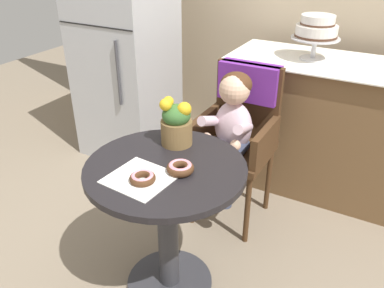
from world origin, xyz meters
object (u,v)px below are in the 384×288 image
at_px(donut_mid, 180,168).
at_px(flower_vase, 177,122).
at_px(tiered_cake_stand, 317,30).
at_px(cafe_table, 167,205).
at_px(refrigerator, 125,47).
at_px(seated_child, 231,124).
at_px(donut_front, 143,178).
at_px(wicker_chair, 241,119).

xyz_separation_m(donut_mid, flower_vase, (-0.15, 0.22, 0.09)).
xyz_separation_m(flower_vase, tiered_cake_stand, (0.35, 1.10, 0.25)).
height_order(cafe_table, refrigerator, refrigerator).
xyz_separation_m(seated_child, flower_vase, (-0.10, -0.41, 0.16)).
bearing_deg(cafe_table, flower_vase, 106.96).
bearing_deg(seated_child, cafe_table, -94.05).
xyz_separation_m(seated_child, donut_front, (-0.06, -0.76, 0.06)).
bearing_deg(cafe_table, donut_front, -95.77).
relative_size(wicker_chair, seated_child, 1.31).
bearing_deg(donut_front, refrigerator, 129.63).
distance_m(seated_child, donut_front, 0.76).
bearing_deg(seated_child, donut_mid, -86.30).
height_order(cafe_table, tiered_cake_stand, tiered_cake_stand).
height_order(wicker_chair, flower_vase, flower_vase).
distance_m(wicker_chair, donut_front, 0.92).
xyz_separation_m(cafe_table, donut_mid, (0.08, -0.01, 0.23)).
height_order(cafe_table, wicker_chair, wicker_chair).
bearing_deg(wicker_chair, donut_front, -95.79).
xyz_separation_m(tiered_cake_stand, refrigerator, (-1.34, -0.20, -0.23)).
height_order(seated_child, donut_mid, seated_child).
xyz_separation_m(cafe_table, donut_front, (-0.02, -0.15, 0.23)).
bearing_deg(tiered_cake_stand, flower_vase, -107.80).
bearing_deg(donut_front, seated_child, 85.61).
height_order(cafe_table, donut_mid, donut_mid).
bearing_deg(cafe_table, wicker_chair, 86.78).
bearing_deg(donut_mid, flower_vase, 123.92).
xyz_separation_m(donut_mid, refrigerator, (-1.13, 1.11, 0.11)).
relative_size(donut_front, flower_vase, 0.46).
distance_m(tiered_cake_stand, refrigerator, 1.38).
bearing_deg(refrigerator, seated_child, -24.20).
relative_size(seated_child, flower_vase, 3.05).
height_order(cafe_table, donut_front, donut_front).
relative_size(donut_front, refrigerator, 0.06).
xyz_separation_m(cafe_table, wicker_chair, (0.04, 0.76, 0.13)).
bearing_deg(seated_child, tiered_cake_stand, 70.28).
distance_m(donut_front, tiered_cake_stand, 1.52).
distance_m(donut_mid, flower_vase, 0.28).
relative_size(seated_child, refrigerator, 0.43).
bearing_deg(refrigerator, donut_mid, -44.49).
relative_size(donut_front, donut_mid, 0.92).
height_order(donut_mid, tiered_cake_stand, tiered_cake_stand).
height_order(wicker_chair, donut_mid, wicker_chair).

